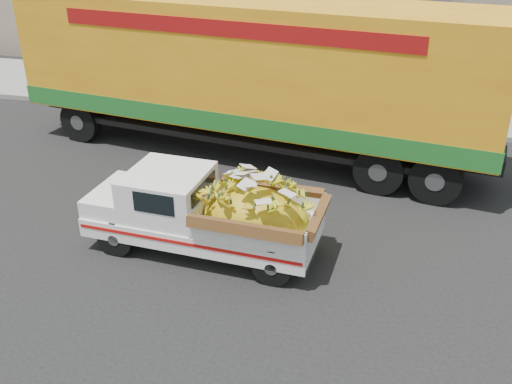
# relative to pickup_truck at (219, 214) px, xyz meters

# --- Properties ---
(ground) EXTENTS (100.00, 100.00, 0.00)m
(ground) POSITION_rel_pickup_truck_xyz_m (-2.24, -0.21, -0.79)
(ground) COLOR black
(ground) RESTS_ON ground
(curb) EXTENTS (60.00, 0.25, 0.15)m
(curb) POSITION_rel_pickup_truck_xyz_m (-2.24, 7.11, -0.72)
(curb) COLOR gray
(curb) RESTS_ON ground
(sidewalk) EXTENTS (60.00, 4.00, 0.14)m
(sidewalk) POSITION_rel_pickup_truck_xyz_m (-2.24, 9.21, -0.72)
(sidewalk) COLOR gray
(sidewalk) RESTS_ON ground
(pickup_truck) EXTENTS (4.31, 1.81, 1.48)m
(pickup_truck) POSITION_rel_pickup_truck_xyz_m (0.00, 0.00, 0.00)
(pickup_truck) COLOR black
(pickup_truck) RESTS_ON ground
(semi_trailer) EXTENTS (12.06, 4.27, 3.80)m
(semi_trailer) POSITION_rel_pickup_truck_xyz_m (-0.63, 4.66, 1.33)
(semi_trailer) COLOR black
(semi_trailer) RESTS_ON ground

